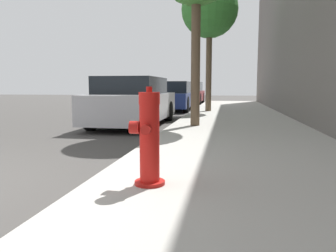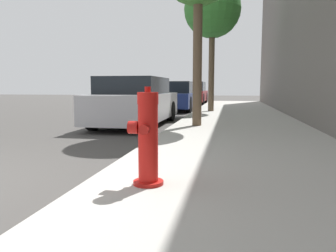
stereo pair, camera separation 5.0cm
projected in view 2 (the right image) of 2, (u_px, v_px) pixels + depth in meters
sidewalk_slab at (258, 210)px, 2.69m from camera, size 3.33×40.00×0.14m
fire_hydrant at (147, 140)px, 3.13m from camera, size 0.34×0.35×0.94m
parked_car_near at (136, 102)px, 9.24m from camera, size 1.70×4.29×1.34m
parked_car_mid at (176, 96)px, 15.04m from camera, size 1.69×4.10×1.32m
parked_car_far at (192, 93)px, 20.98m from camera, size 1.70×4.37×1.40m
street_tree_far at (212, 10)px, 12.50m from camera, size 2.17×2.17×4.99m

